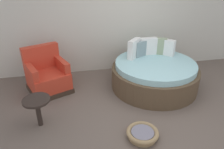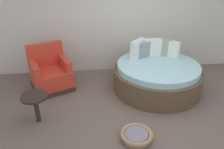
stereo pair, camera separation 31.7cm
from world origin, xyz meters
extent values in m
cube|color=#66564C|center=(0.00, 0.00, -0.01)|extent=(8.00, 8.00, 0.02)
cube|color=beige|center=(0.00, 2.17, 1.59)|extent=(8.00, 0.12, 3.19)
cylinder|color=brown|center=(0.52, 1.01, 0.24)|extent=(1.87, 1.87, 0.47)
cylinder|color=#9ED1D6|center=(0.52, 1.01, 0.53)|extent=(1.72, 1.72, 0.12)
cube|color=white|center=(0.91, 1.37, 0.77)|extent=(0.33, 0.35, 0.37)
cube|color=#93A37F|center=(0.74, 1.47, 0.78)|extent=(0.39, 0.27, 0.38)
cube|color=white|center=(0.50, 1.48, 0.79)|extent=(0.39, 0.13, 0.39)
cube|color=gray|center=(0.32, 1.43, 0.77)|extent=(0.37, 0.26, 0.35)
cube|color=white|center=(0.14, 1.37, 0.80)|extent=(0.37, 0.39, 0.42)
cube|color=#38281E|center=(-1.75, 1.29, 0.05)|extent=(1.04, 1.04, 0.10)
cube|color=red|center=(-1.75, 1.29, 0.27)|extent=(1.00, 1.00, 0.34)
cube|color=red|center=(-1.87, 1.58, 0.69)|extent=(0.76, 0.44, 0.50)
cube|color=red|center=(-2.05, 1.17, 0.55)|extent=(0.38, 0.68, 0.22)
cube|color=red|center=(-1.46, 1.42, 0.55)|extent=(0.38, 0.68, 0.22)
cylinder|color=#9E7F56|center=(-0.25, -0.47, 0.03)|extent=(0.44, 0.44, 0.06)
torus|color=#9E7F56|center=(-0.25, -0.47, 0.10)|extent=(0.51, 0.51, 0.07)
cylinder|color=gray|center=(-0.25, -0.47, 0.08)|extent=(0.36, 0.36, 0.05)
cylinder|color=#2D231E|center=(-1.85, 0.16, 0.24)|extent=(0.08, 0.08, 0.48)
cylinder|color=#2D231E|center=(-1.85, 0.16, 0.50)|extent=(0.44, 0.44, 0.04)
camera|label=1|loc=(-1.23, -2.87, 2.41)|focal=34.17mm
camera|label=2|loc=(-0.91, -2.92, 2.41)|focal=34.17mm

